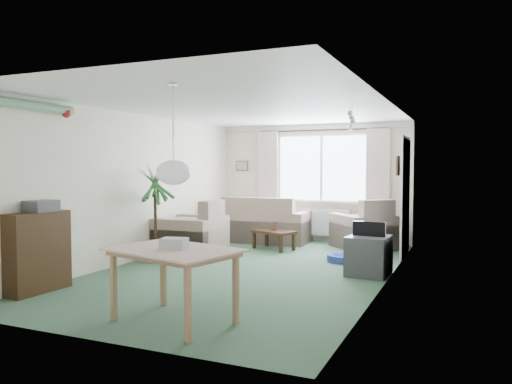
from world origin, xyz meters
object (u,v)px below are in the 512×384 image
at_px(armchair_corner, 366,223).
at_px(sofa, 264,219).
at_px(houseplant, 155,213).
at_px(pet_bed, 344,258).
at_px(dining_table, 174,286).
at_px(armchair_left, 191,227).
at_px(bookshelf, 38,252).
at_px(tv_cube, 369,256).
at_px(coffee_table, 274,240).

bearing_deg(armchair_corner, sofa, -41.84).
distance_m(armchair_corner, houseplant, 3.94).
bearing_deg(pet_bed, dining_table, -102.21).
height_order(armchair_left, pet_bed, armchair_left).
relative_size(bookshelf, dining_table, 0.87).
bearing_deg(pet_bed, bookshelf, -131.16).
height_order(bookshelf, dining_table, bookshelf).
distance_m(armchair_left, tv_cube, 3.24).
xyz_separation_m(sofa, armchair_corner, (2.08, -0.02, 0.01)).
height_order(armchair_left, dining_table, armchair_left).
relative_size(sofa, dining_table, 1.62).
relative_size(armchair_corner, coffee_table, 1.32).
height_order(sofa, pet_bed, sofa).
bearing_deg(bookshelf, armchair_left, 86.32).
relative_size(bookshelf, houseplant, 0.62).
distance_m(armchair_left, coffee_table, 1.56).
xyz_separation_m(dining_table, pet_bed, (0.81, 3.77, -0.30)).
bearing_deg(coffee_table, dining_table, -81.43).
bearing_deg(houseplant, tv_cube, 6.36).
height_order(sofa, armchair_left, armchair_left).
bearing_deg(dining_table, sofa, 103.00).
bearing_deg(sofa, houseplant, 70.76).
bearing_deg(dining_table, armchair_left, 118.30).
bearing_deg(dining_table, bookshelf, 170.98).
distance_m(bookshelf, houseplant, 2.23).
distance_m(armchair_corner, bookshelf, 5.77).
distance_m(dining_table, tv_cube, 3.22).
bearing_deg(sofa, coffee_table, 118.76).
relative_size(sofa, armchair_left, 1.73).
height_order(armchair_corner, coffee_table, armchair_corner).
distance_m(houseplant, pet_bed, 3.14).
bearing_deg(armchair_corner, armchair_left, -6.98).
height_order(bookshelf, tv_cube, bookshelf).
bearing_deg(armchair_left, dining_table, 26.17).
xyz_separation_m(coffee_table, bookshelf, (-1.51, -4.04, 0.32)).
distance_m(armchair_left, dining_table, 3.87).
bearing_deg(pet_bed, houseplant, -156.45).
bearing_deg(pet_bed, armchair_corner, 87.94).
bearing_deg(tv_cube, coffee_table, 148.03).
bearing_deg(armchair_left, sofa, 159.46).
distance_m(sofa, bookshelf, 5.02).
relative_size(sofa, tv_cube, 3.02).
xyz_separation_m(sofa, dining_table, (1.22, -5.27, -0.10)).
bearing_deg(tv_cube, bookshelf, -139.97).
height_order(houseplant, pet_bed, houseplant).
bearing_deg(tv_cube, sofa, 141.68).
height_order(sofa, coffee_table, sofa).
bearing_deg(houseplant, coffee_table, 54.32).
bearing_deg(tv_cube, armchair_corner, 106.06).
bearing_deg(coffee_table, armchair_left, -140.14).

